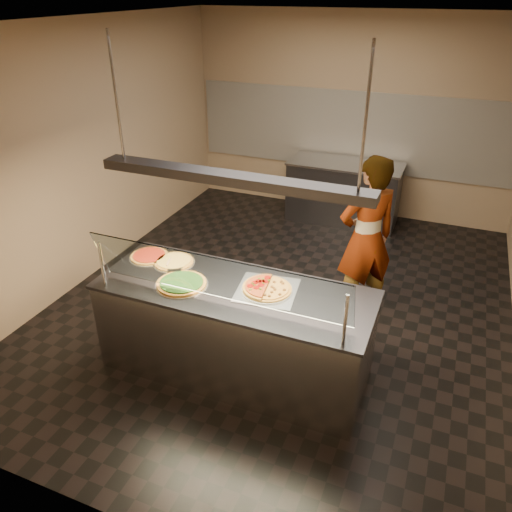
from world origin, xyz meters
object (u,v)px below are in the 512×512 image
at_px(pizza_spatula, 171,265).
at_px(heat_lamp_housing, 231,179).
at_px(perforated_tray, 267,290).
at_px(pizza_cheese, 174,261).
at_px(half_pizza_sausage, 278,290).
at_px(serving_counter, 235,330).
at_px(prep_table, 343,192).
at_px(worker, 366,239).
at_px(sneeze_guard, 216,278).
at_px(half_pizza_pepperoni, 256,284).
at_px(pizza_tomato, 150,256).
at_px(pizza_spinach, 182,283).

bearing_deg(pizza_spatula, heat_lamp_housing, -9.03).
height_order(perforated_tray, pizza_cheese, pizza_cheese).
distance_m(half_pizza_sausage, pizza_spatula, 1.09).
height_order(serving_counter, pizza_cheese, pizza_cheese).
xyz_separation_m(prep_table, worker, (0.78, -2.38, 0.45)).
relative_size(sneeze_guard, pizza_spatula, 9.83).
bearing_deg(worker, half_pizza_pepperoni, 21.08).
distance_m(sneeze_guard, half_pizza_pepperoni, 0.53).
xyz_separation_m(pizza_tomato, heat_lamp_housing, (1.01, -0.21, 1.01)).
bearing_deg(half_pizza_sausage, serving_counter, -168.32).
xyz_separation_m(serving_counter, half_pizza_sausage, (0.39, 0.08, 0.49)).
bearing_deg(pizza_cheese, pizza_spatula, -75.12).
height_order(half_pizza_pepperoni, prep_table, half_pizza_pepperoni).
height_order(pizza_spatula, heat_lamp_housing, heat_lamp_housing).
xyz_separation_m(pizza_spinach, prep_table, (0.57, 3.95, -0.48)).
xyz_separation_m(pizza_spinach, pizza_tomato, (-0.55, 0.33, -0.00)).
bearing_deg(serving_counter, perforated_tray, 15.91).
xyz_separation_m(perforated_tray, pizza_spinach, (-0.74, -0.20, 0.01)).
bearing_deg(perforated_tray, sneeze_guard, -123.59).
distance_m(pizza_tomato, pizza_spatula, 0.32).
bearing_deg(sneeze_guard, half_pizza_pepperoni, 67.19).
distance_m(half_pizza_pepperoni, pizza_spinach, 0.67).
height_order(sneeze_guard, pizza_spatula, sneeze_guard).
bearing_deg(pizza_spatula, prep_table, 77.70).
bearing_deg(worker, perforated_tray, 24.60).
bearing_deg(pizza_spinach, prep_table, 81.86).
bearing_deg(pizza_spinach, heat_lamp_housing, 15.09).
height_order(serving_counter, half_pizza_sausage, half_pizza_sausage).
height_order(serving_counter, pizza_spinach, pizza_spinach).
bearing_deg(perforated_tray, serving_counter, -164.09).
height_order(half_pizza_sausage, prep_table, half_pizza_sausage).
height_order(half_pizza_pepperoni, worker, worker).
distance_m(prep_table, heat_lamp_housing, 4.11).
xyz_separation_m(pizza_tomato, prep_table, (1.12, 3.62, -0.48)).
bearing_deg(serving_counter, worker, 58.48).
relative_size(pizza_tomato, prep_table, 0.23).
bearing_deg(prep_table, heat_lamp_housing, -91.62).
height_order(perforated_tray, pizza_spinach, pizza_spinach).
bearing_deg(prep_table, pizza_spatula, -102.30).
distance_m(pizza_cheese, heat_lamp_housing, 1.26).
bearing_deg(pizza_tomato, half_pizza_sausage, -5.35).
bearing_deg(pizza_spatula, half_pizza_pepperoni, -2.00).
height_order(pizza_cheese, worker, worker).
height_order(pizza_tomato, worker, worker).
bearing_deg(half_pizza_pepperoni, pizza_cheese, 172.38).
xyz_separation_m(perforated_tray, half_pizza_pepperoni, (-0.10, 0.00, 0.03)).
height_order(sneeze_guard, perforated_tray, sneeze_guard).
relative_size(half_pizza_pepperoni, half_pizza_sausage, 1.00).
relative_size(half_pizza_pepperoni, heat_lamp_housing, 0.20).
bearing_deg(pizza_spatula, serving_counter, -9.03).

